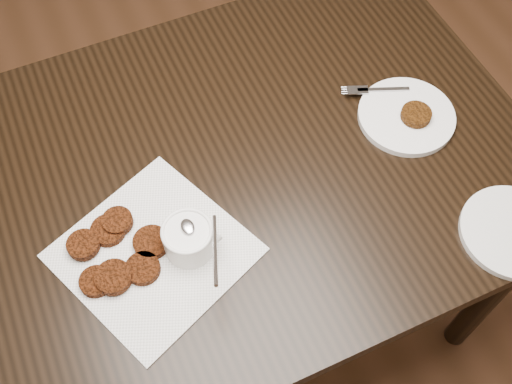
# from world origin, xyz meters

# --- Properties ---
(floor) EXTENTS (4.00, 4.00, 0.00)m
(floor) POSITION_xyz_m (0.00, 0.00, 0.00)
(floor) COLOR #52301C
(floor) RESTS_ON ground
(table) EXTENTS (1.36, 0.88, 0.75)m
(table) POSITION_xyz_m (-0.06, 0.15, 0.38)
(table) COLOR black
(table) RESTS_ON floor
(napkin) EXTENTS (0.40, 0.40, 0.00)m
(napkin) POSITION_xyz_m (-0.20, 0.03, 0.75)
(napkin) COLOR white
(napkin) RESTS_ON table
(sauce_ramekin) EXTENTS (0.16, 0.16, 0.13)m
(sauce_ramekin) POSITION_xyz_m (-0.14, 0.02, 0.82)
(sauce_ramekin) COLOR white
(sauce_ramekin) RESTS_ON napkin
(patty_cluster) EXTENTS (0.23, 0.23, 0.02)m
(patty_cluster) POSITION_xyz_m (-0.27, 0.06, 0.76)
(patty_cluster) COLOR #62250C
(patty_cluster) RESTS_ON napkin
(plate_with_patty) EXTENTS (0.27, 0.27, 0.03)m
(plate_with_patty) POSITION_xyz_m (0.39, 0.11, 0.76)
(plate_with_patty) COLOR white
(plate_with_patty) RESTS_ON table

